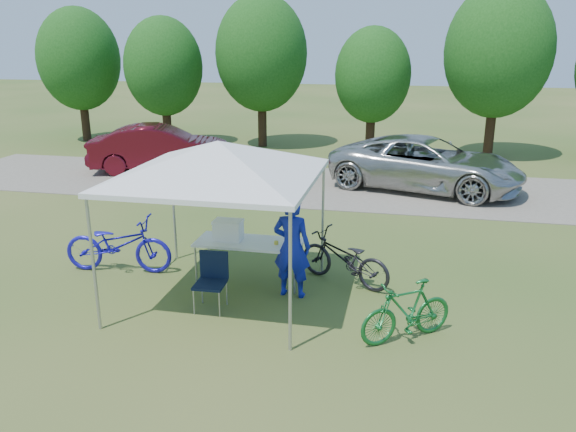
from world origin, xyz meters
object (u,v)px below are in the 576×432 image
Objects in this scene: minivan at (426,164)px; sedan at (161,148)px; bike_dark at (344,258)px; folding_table at (249,244)px; cyclist at (292,247)px; folding_chair at (212,276)px; bike_blue at (118,244)px; cooler at (228,230)px; bike_green at (407,311)px.

minivan is 1.19× the size of sedan.
bike_dark is at bearing -155.48° from sedan.
bike_dark reaches higher than folding_table.
folding_chair is at bearing 35.67° from cyclist.
bike_dark is (2.03, 1.41, -0.08)m from folding_chair.
bike_blue is at bearing -60.33° from bike_dark.
folding_table is 0.93× the size of bike_blue.
folding_table is at bearing -54.82° from bike_dark.
sedan is at bearing 123.32° from folding_table.
folding_chair is (-0.32, -1.11, -0.19)m from folding_table.
cyclist is 0.98× the size of bike_dark.
cyclist reaches higher than folding_table.
minivan reaches higher than bike_dark.
cooler is 9.70m from sedan.
cyclist is 0.87× the size of bike_blue.
bike_green is 2.16m from bike_dark.
cooler reaches higher than bike_blue.
minivan is (5.86, 7.60, 0.25)m from bike_blue.
cooler is (-0.39, 0.00, 0.23)m from folding_table.
folding_chair is 10.70m from sedan.
cyclist is (1.26, -0.40, -0.08)m from cooler.
folding_table is 1.25× the size of bike_green.
cyclist is at bearing -24.40° from folding_table.
cooler is 0.11× the size of sedan.
sedan is (-8.72, 0.72, -0.00)m from minivan.
minivan reaches higher than folding_chair.
cooler is (-0.06, 1.11, 0.42)m from folding_chair.
sedan is (-8.28, 9.82, 0.33)m from bike_green.
bike_green is 0.84× the size of bike_dark.
bike_dark is at bearing 8.13° from cooler.
cooler is 3.61m from bike_green.
folding_chair reaches higher than folding_table.
minivan reaches higher than cooler.
folding_chair is 1.43m from cyclist.
folding_chair is 1.19m from cooler.
folding_table is 3.24m from bike_green.
sedan reaches higher than bike_green.
cooler is 2.24m from bike_blue.
folding_table is 9.91m from sedan.
folding_table is at bearing 71.52° from folding_chair.
bike_green is 12.85m from sedan.
cyclist reaches higher than folding_chair.
bike_green is at bearing 154.49° from cyclist.
bike_dark is (1.70, 0.30, -0.26)m from folding_table.
cyclist reaches higher than cooler.
bike_blue reaches higher than bike_dark.
folding_chair is 0.17× the size of minivan.
folding_chair is 0.52× the size of bike_dark.
sedan reaches higher than folding_chair.
bike_green is 0.28× the size of minivan.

